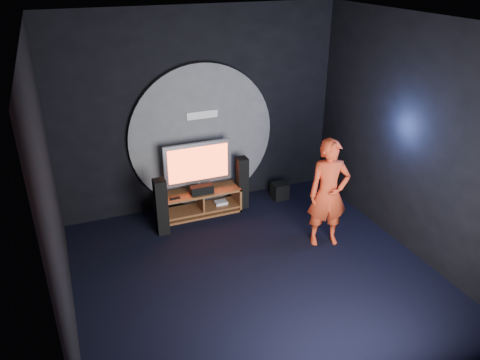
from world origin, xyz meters
The scene contains 15 objects.
floor centered at (0.00, 0.00, 0.00)m, with size 5.00×5.00×0.00m, color black.
back_wall centered at (0.00, 2.50, 1.75)m, with size 5.00×0.04×3.50m, color black.
front_wall centered at (0.00, -2.50, 1.75)m, with size 5.00×0.04×3.50m, color black.
left_wall centered at (-2.50, 0.00, 1.75)m, with size 0.04×5.00×3.50m, color black.
right_wall centered at (2.50, 0.00, 1.75)m, with size 0.04×5.00×3.50m, color black.
ceiling centered at (0.00, 0.00, 3.50)m, with size 5.00×5.00×0.01m, color black.
wall_disc_panel centered at (0.00, 2.44, 1.30)m, with size 2.60×0.11×2.60m.
media_console centered at (-0.19, 2.05, 0.19)m, with size 1.41×0.45×0.45m.
tv centered at (-0.19, 2.12, 0.93)m, with size 1.20×0.22×0.88m.
center_speaker centered at (-0.19, 1.95, 0.53)m, with size 0.40×0.15×0.15m, color black.
remote centered at (-0.68, 1.93, 0.46)m, with size 0.18×0.05×0.02m, color black.
tower_speaker_left centered at (-0.97, 1.68, 0.48)m, with size 0.19×0.22×0.97m, color black.
tower_speaker_right centered at (0.59, 2.02, 0.48)m, with size 0.19×0.22×0.97m, color black.
subwoofer centered at (1.38, 2.06, 0.15)m, with size 0.28×0.28×0.31m, color black.
player centered at (1.38, 0.43, 0.88)m, with size 0.64×0.42×1.75m, color red.
Camera 1 is at (-2.27, -4.99, 4.19)m, focal length 35.00 mm.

